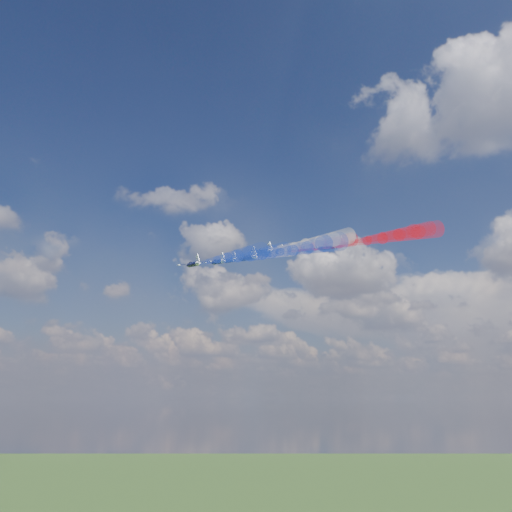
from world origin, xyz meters
The scene contains 16 objects.
jet_lead centered at (-23.80, -11.94, 138.31)m, with size 8.92×11.15×2.97m, color black, non-canonical shape.
trail_lead centered at (-3.58, -21.17, 135.04)m, with size 3.72×35.08×3.72m, color white, non-canonical shape.
jet_inner_left centered at (-15.14, -26.67, 133.76)m, with size 8.92×11.15×2.97m, color black, non-canonical shape.
trail_inner_left centered at (5.08, -35.90, 130.48)m, with size 3.72×35.08×3.72m, color #1736C6, non-canonical shape.
jet_inner_right centered at (-8.52, -7.57, 139.15)m, with size 8.92×11.15×2.97m, color black, non-canonical shape.
trail_inner_right centered at (11.69, -16.81, 135.87)m, with size 3.72×35.08×3.72m, color red, non-canonical shape.
jet_outer_left centered at (-9.09, -42.32, 129.21)m, with size 8.92×11.15×2.97m, color black, non-canonical shape.
trail_outer_left centered at (11.13, -51.56, 125.94)m, with size 3.72×35.08×3.72m, color #1736C6, non-canonical shape.
jet_center_third centered at (0.38, -24.84, 134.47)m, with size 8.92×11.15×2.97m, color black, non-canonical shape.
trail_center_third centered at (20.59, -34.07, 131.19)m, with size 3.72×35.08×3.72m, color white, non-canonical shape.
jet_outer_right centered at (8.99, -2.03, 139.84)m, with size 8.92×11.15×2.97m, color black, non-canonical shape.
trail_outer_right centered at (29.20, -11.26, 136.56)m, with size 3.72×35.08×3.72m, color red, non-canonical shape.
jet_rear_left centered at (6.54, -38.84, 129.07)m, with size 8.92×11.15×2.97m, color black, non-canonical shape.
trail_rear_left centered at (26.76, -48.07, 125.80)m, with size 3.72×35.08×3.72m, color #1736C6, non-canonical shape.
jet_rear_right centered at (16.72, -17.88, 134.44)m, with size 8.92×11.15×2.97m, color black, non-canonical shape.
trail_rear_right centered at (36.94, -27.11, 131.17)m, with size 3.72×35.08×3.72m, color red, non-canonical shape.
Camera 1 is at (92.65, -140.17, 95.55)m, focal length 39.18 mm.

